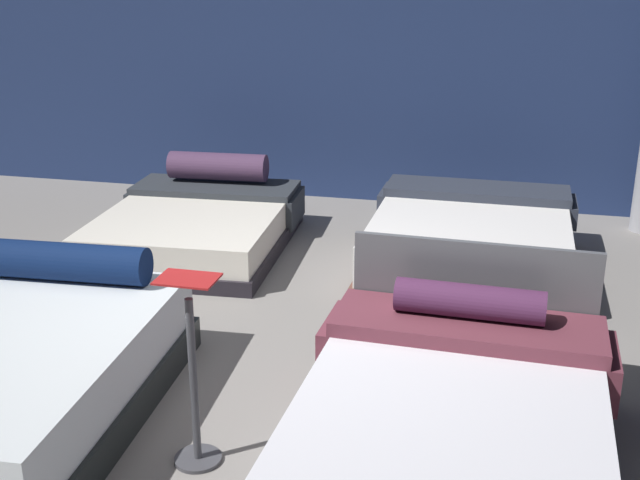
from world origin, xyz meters
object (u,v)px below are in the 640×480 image
bed_3 (470,241)px  bed_1 (453,421)px  bed_0 (0,373)px  bed_2 (197,224)px  price_sign (194,394)px

bed_3 → bed_1: bearing=-87.7°
bed_0 → bed_3: 3.73m
bed_0 → bed_3: bed_0 is taller
bed_2 → price_sign: size_ratio=2.06×
price_sign → bed_2: bearing=111.7°
bed_0 → bed_3: (2.37, 2.88, -0.03)m
bed_1 → bed_2: bed_1 is taller
bed_2 → bed_3: bed_2 is taller
bed_2 → bed_3: (2.37, 0.02, 0.03)m
bed_2 → bed_3: bearing=-3.0°
bed_0 → bed_1: bed_1 is taller
bed_2 → price_sign: 3.26m
bed_1 → bed_2: bearing=133.6°
bed_0 → price_sign: 1.22m
bed_1 → bed_3: 2.78m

